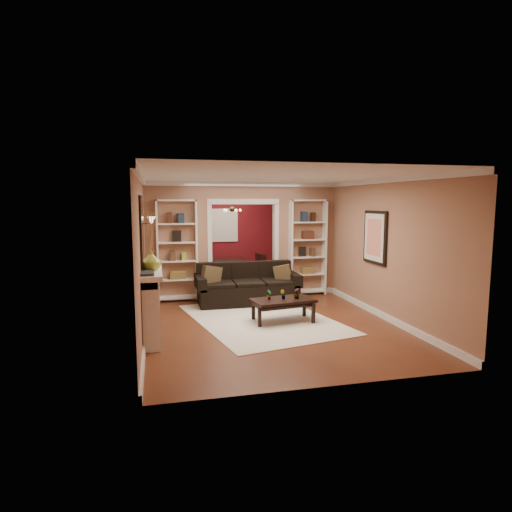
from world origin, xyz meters
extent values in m
plane|color=brown|center=(0.00, 0.00, 0.00)|extent=(8.00, 8.00, 0.00)
plane|color=white|center=(0.00, 0.00, 2.70)|extent=(8.00, 8.00, 0.00)
plane|color=#A27055|center=(0.00, 4.00, 1.35)|extent=(8.00, 0.00, 8.00)
plane|color=#A27055|center=(0.00, -4.00, 1.35)|extent=(8.00, 0.00, 8.00)
plane|color=#A27055|center=(-2.25, 0.00, 1.35)|extent=(0.00, 8.00, 8.00)
plane|color=#A27055|center=(2.25, 0.00, 1.35)|extent=(0.00, 8.00, 8.00)
cube|color=#A27055|center=(0.00, 1.20, 1.35)|extent=(4.50, 0.15, 2.70)
cube|color=maroon|center=(0.00, 3.97, 1.32)|extent=(4.44, 0.04, 2.64)
cube|color=#8CA5CC|center=(0.00, 3.93, 1.55)|extent=(0.78, 0.03, 0.98)
cube|color=white|center=(-0.06, -0.88, 0.01)|extent=(3.01, 3.75, 0.01)
cube|color=black|center=(-0.06, 0.45, 0.44)|extent=(2.28, 0.98, 0.89)
cube|color=brown|center=(-0.86, 0.43, 0.66)|extent=(0.46, 0.32, 0.45)
cube|color=brown|center=(0.75, 0.43, 0.62)|extent=(0.38, 0.24, 0.37)
cube|color=black|center=(0.28, -1.14, 0.22)|extent=(1.23, 0.79, 0.44)
imported|color=#336626|center=(0.02, -1.14, 0.53)|extent=(0.12, 0.12, 0.20)
imported|color=#336626|center=(0.28, -1.14, 0.52)|extent=(0.12, 0.12, 0.18)
imported|color=#336626|center=(0.55, -1.14, 0.53)|extent=(0.12, 0.12, 0.20)
cube|color=white|center=(-1.55, 1.03, 1.15)|extent=(0.90, 0.30, 2.30)
cube|color=white|center=(1.55, 1.03, 1.15)|extent=(0.90, 0.30, 2.30)
cube|color=white|center=(-2.09, -1.50, 0.58)|extent=(0.32, 1.70, 1.16)
imported|color=#9DAF38|center=(-2.09, -1.73, 1.32)|extent=(0.37, 0.37, 0.32)
cube|color=silver|center=(-2.23, -1.50, 1.80)|extent=(0.03, 0.95, 1.10)
cube|color=#FFE0A5|center=(-2.15, 0.55, 1.83)|extent=(0.18, 0.18, 0.22)
cube|color=black|center=(2.21, -1.00, 1.55)|extent=(0.04, 0.85, 1.05)
imported|color=black|center=(-0.01, 2.62, 0.32)|extent=(1.80, 1.00, 0.63)
cube|color=black|center=(-0.56, 2.32, 0.42)|extent=(0.54, 0.54, 0.85)
cube|color=black|center=(0.54, 2.32, 0.44)|extent=(0.47, 0.47, 0.88)
cube|color=black|center=(-0.56, 2.92, 0.46)|extent=(0.55, 0.55, 0.92)
cube|color=black|center=(0.54, 2.92, 0.42)|extent=(0.48, 0.48, 0.83)
cube|color=#3D271C|center=(0.00, 2.70, 2.02)|extent=(0.50, 0.50, 0.30)
camera|label=1|loc=(-2.01, -8.67, 2.26)|focal=30.00mm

